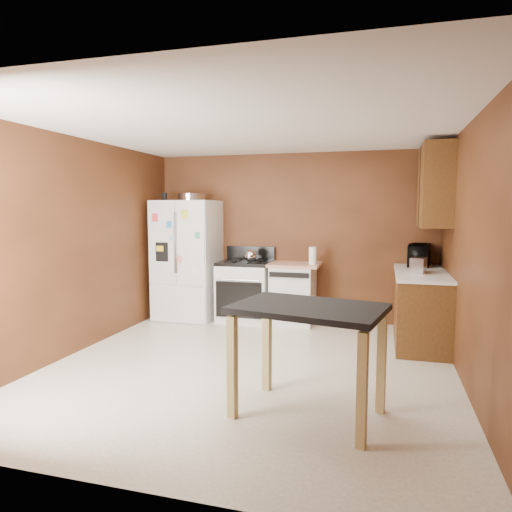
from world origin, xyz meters
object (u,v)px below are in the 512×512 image
at_px(toaster, 418,265).
at_px(microwave, 419,256).
at_px(pen_cup, 164,197).
at_px(green_canister, 313,260).
at_px(roasting_pan, 192,197).
at_px(island, 308,323).
at_px(kettle, 250,256).
at_px(gas_range, 245,290).
at_px(dishwasher, 293,293).
at_px(paper_towel, 313,256).
at_px(refrigerator, 187,260).

xyz_separation_m(toaster, microwave, (0.06, 0.73, 0.04)).
xyz_separation_m(pen_cup, green_canister, (2.25, 0.17, -0.92)).
distance_m(green_canister, microwave, 1.45).
bearing_deg(microwave, toaster, -176.44).
xyz_separation_m(roasting_pan, microwave, (3.29, 0.10, -0.82)).
height_order(green_canister, toaster, toaster).
bearing_deg(microwave, island, 168.95).
bearing_deg(toaster, roasting_pan, -176.52).
height_order(pen_cup, microwave, pen_cup).
bearing_deg(microwave, kettle, 102.93).
bearing_deg(gas_range, green_canister, 3.95).
bearing_deg(toaster, microwave, 99.95).
relative_size(pen_cup, dishwasher, 0.14).
distance_m(roasting_pan, paper_towel, 2.04).
xyz_separation_m(roasting_pan, gas_range, (0.84, 0.00, -1.39)).
bearing_deg(kettle, gas_range, 136.06).
height_order(microwave, dishwasher, microwave).
bearing_deg(microwave, dishwasher, 100.36).
height_order(gas_range, island, gas_range).
height_order(green_canister, dishwasher, green_canister).
bearing_deg(gas_range, paper_towel, -4.30).
distance_m(green_canister, refrigerator, 1.92).
relative_size(microwave, island, 0.38).
relative_size(kettle, green_canister, 1.75).
height_order(paper_towel, refrigerator, refrigerator).
relative_size(toaster, island, 0.20).
height_order(green_canister, refrigerator, refrigerator).
xyz_separation_m(green_canister, toaster, (1.39, -0.70, 0.05)).
relative_size(roasting_pan, kettle, 2.30).
height_order(gas_range, dishwasher, gas_range).
bearing_deg(roasting_pan, refrigerator, -139.64).
bearing_deg(paper_towel, island, -81.99).
distance_m(kettle, microwave, 2.35).
bearing_deg(green_canister, toaster, -26.82).
relative_size(pen_cup, gas_range, 0.11).
relative_size(pen_cup, green_canister, 1.16).
bearing_deg(green_canister, gas_range, -176.05).
bearing_deg(roasting_pan, kettle, -6.02).
height_order(roasting_pan, refrigerator, roasting_pan).
bearing_deg(kettle, refrigerator, 177.49).
height_order(kettle, dishwasher, kettle).
bearing_deg(roasting_pan, island, -51.94).
height_order(roasting_pan, toaster, roasting_pan).
distance_m(paper_towel, microwave, 1.44).
xyz_separation_m(refrigerator, gas_range, (0.91, 0.06, -0.44)).
height_order(kettle, paper_towel, paper_towel).
bearing_deg(roasting_pan, toaster, -10.98).
distance_m(roasting_pan, island, 3.82).
bearing_deg(green_canister, microwave, 0.96).
height_order(microwave, refrigerator, refrigerator).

